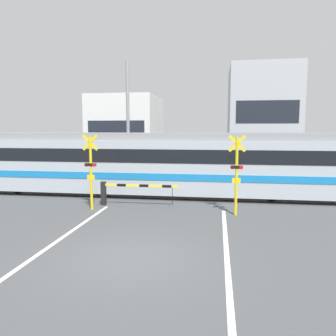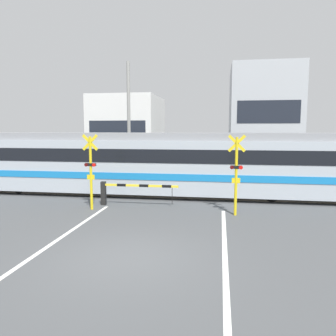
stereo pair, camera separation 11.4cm
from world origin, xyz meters
The scene contains 14 objects.
ground_plane centered at (0.00, 0.00, 0.00)m, with size 160.00×160.00×0.00m, color #4C4F51.
rail_track_near centered at (0.00, 7.63, 0.04)m, with size 50.00×0.10×0.08m.
rail_track_far centered at (0.00, 9.06, 0.04)m, with size 50.00×0.10×0.08m.
road_stripe_left centered at (-2.51, 0.74, 0.00)m, with size 0.14×9.47×0.01m.
road_stripe_right centered at (2.51, 0.74, 0.00)m, with size 0.14×9.47×0.01m.
commuter_train centered at (-1.68, 8.34, 1.70)m, with size 20.76×2.75×3.18m.
crossing_barrier_near centered at (-1.90, 5.77, 0.71)m, with size 3.45×0.20×1.05m.
crossing_barrier_far centered at (1.90, 10.88, 0.71)m, with size 3.45×0.20×1.05m.
crossing_signal_left centered at (-2.96, 4.88, 1.74)m, with size 0.68×0.15×3.15m.
crossing_signal_right centered at (2.96, 4.88, 1.74)m, with size 0.68×0.15×3.15m.
pedestrian centered at (-0.60, 12.86, 0.95)m, with size 0.38×0.22×1.65m.
building_left_of_street centered at (-5.90, 20.89, 3.12)m, with size 5.59×6.57×6.25m.
building_right_of_street centered at (5.83, 20.89, 4.23)m, with size 5.45×6.57×8.47m.
utility_pole_streetside centered at (-3.71, 13.38, 3.88)m, with size 0.22×0.22×7.76m.
Camera 1 is at (2.22, -7.93, 3.34)m, focal length 35.00 mm.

